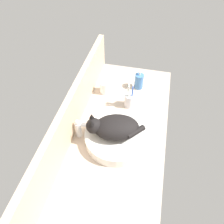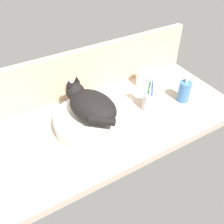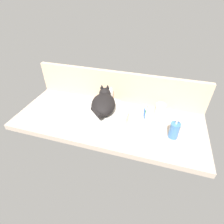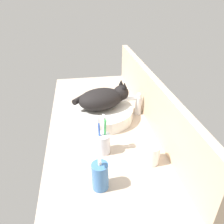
# 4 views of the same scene
# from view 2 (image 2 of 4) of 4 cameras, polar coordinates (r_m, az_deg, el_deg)

# --- Properties ---
(ground_plane) EXTENTS (1.38, 0.57, 0.04)m
(ground_plane) POSITION_cam_2_polar(r_m,az_deg,el_deg) (1.21, -2.54, -3.27)
(ground_plane) COLOR #B2A08E
(backsplash_panel) EXTENTS (1.38, 0.04, 0.26)m
(backsplash_panel) POSITION_cam_2_polar(r_m,az_deg,el_deg) (1.31, -8.39, 8.50)
(backsplash_panel) COLOR #CCAD8C
(backsplash_panel) RESTS_ON ground_plane
(sink_basin) EXTENTS (0.36, 0.36, 0.07)m
(sink_basin) POSITION_cam_2_polar(r_m,az_deg,el_deg) (1.16, -4.31, -1.92)
(sink_basin) COLOR silver
(sink_basin) RESTS_ON ground_plane
(cat) EXTENTS (0.23, 0.32, 0.14)m
(cat) POSITION_cam_2_polar(r_m,az_deg,el_deg) (1.11, -5.03, 1.83)
(cat) COLOR black
(cat) RESTS_ON sink_basin
(faucet) EXTENTS (0.04, 0.12, 0.14)m
(faucet) POSITION_cam_2_polar(r_m,az_deg,el_deg) (1.28, -9.10, 4.60)
(faucet) COLOR silver
(faucet) RESTS_ON ground_plane
(soap_dispenser) EXTENTS (0.06, 0.06, 0.14)m
(soap_dispenser) POSITION_cam_2_polar(r_m,az_deg,el_deg) (1.35, 16.18, 4.55)
(soap_dispenser) COLOR #3F72B2
(soap_dispenser) RESTS_ON ground_plane
(toothbrush_cup) EXTENTS (0.07, 0.07, 0.19)m
(toothbrush_cup) POSITION_cam_2_polar(r_m,az_deg,el_deg) (1.26, 8.43, 2.60)
(toothbrush_cup) COLOR silver
(toothbrush_cup) RESTS_ON ground_plane
(water_glass) EXTENTS (0.07, 0.07, 0.09)m
(water_glass) POSITION_cam_2_polar(r_m,az_deg,el_deg) (1.44, 6.97, 7.44)
(water_glass) COLOR white
(water_glass) RESTS_ON ground_plane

